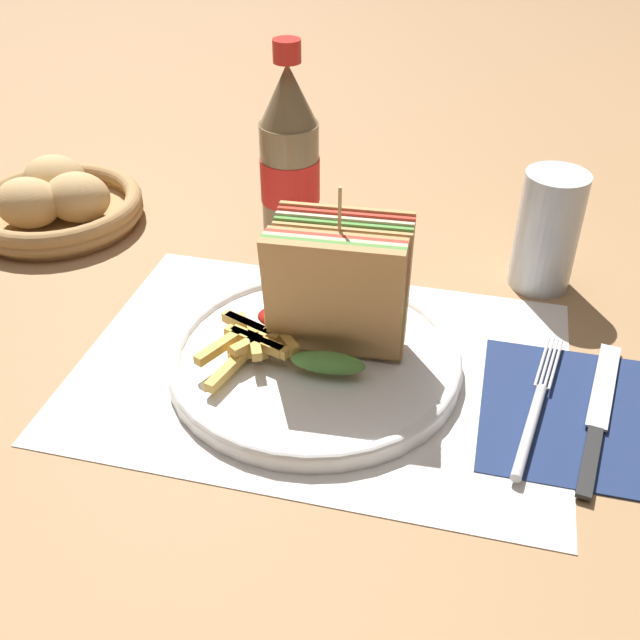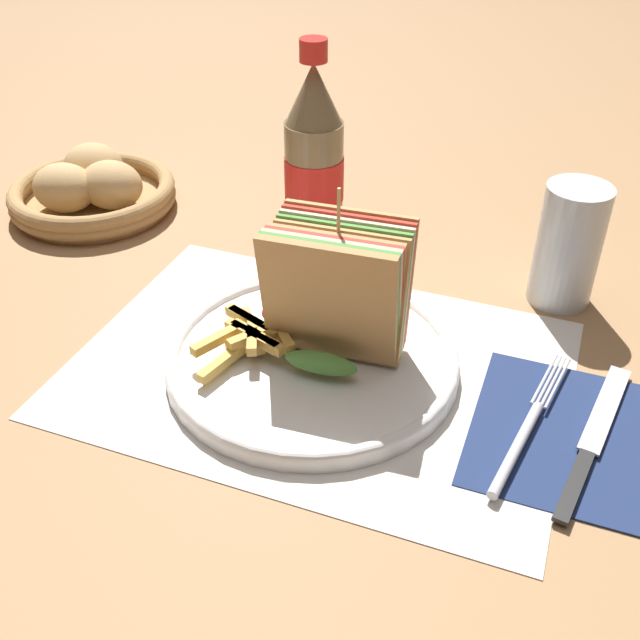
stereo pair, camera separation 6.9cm
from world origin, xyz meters
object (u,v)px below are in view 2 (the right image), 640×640
club_sandwich (337,292)px  glass_near (568,246)px  bread_basket (92,191)px  plate_main (312,358)px  fork (524,433)px  coke_bottle_near (314,161)px  knife (593,439)px

club_sandwich → glass_near: (0.18, 0.18, -0.01)m
glass_near → bread_basket: size_ratio=0.62×
plate_main → bread_basket: size_ratio=1.31×
plate_main → fork: size_ratio=1.41×
plate_main → glass_near: size_ratio=2.11×
club_sandwich → coke_bottle_near: (-0.10, 0.21, 0.02)m
club_sandwich → coke_bottle_near: 0.23m
club_sandwich → glass_near: 0.26m
plate_main → glass_near: bearing=44.7°
knife → glass_near: bearing=113.3°
bread_basket → plate_main: bearing=-27.9°
fork → knife: fork is taller
fork → glass_near: bearing=98.9°
plate_main → coke_bottle_near: coke_bottle_near is taller
club_sandwich → glass_near: bearing=44.8°
knife → coke_bottle_near: (-0.34, 0.24, 0.09)m
bread_basket → club_sandwich: bearing=-24.9°
plate_main → bread_basket: 0.42m
coke_bottle_near → club_sandwich: bearing=-63.8°
glass_near → coke_bottle_near: bearing=174.7°
plate_main → club_sandwich: (0.02, 0.02, 0.07)m
club_sandwich → coke_bottle_near: size_ratio=0.69×
bread_basket → glass_near: bearing=-0.1°
club_sandwich → bread_basket: 0.43m
fork → glass_near: (0.00, 0.23, 0.06)m
club_sandwich → knife: (0.23, -0.03, -0.07)m
fork → coke_bottle_near: coke_bottle_near is taller
fork → bread_basket: bearing=167.9°
knife → glass_near: glass_near is taller
plate_main → knife: bearing=-2.7°
club_sandwich → bread_basket: club_sandwich is taller
knife → coke_bottle_near: bearing=154.4°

